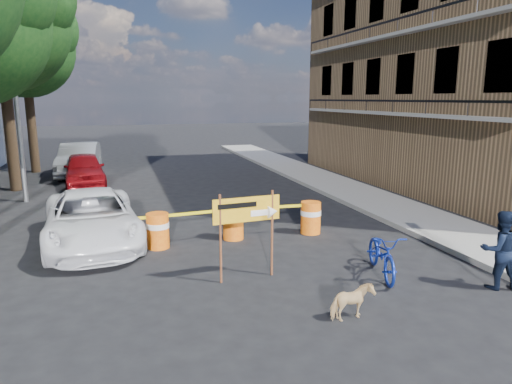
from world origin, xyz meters
TOP-DOWN VIEW (x-y plane):
  - ground at (0.00, 0.00)m, footprint 120.00×120.00m
  - sidewalk_east at (6.20, 6.00)m, footprint 2.40×40.00m
  - apartment_building at (12.00, 8.00)m, footprint 8.00×16.00m
  - tree_mid_b at (-6.73, 12.00)m, footprint 5.67×5.40m
  - tree_far at (-6.74, 17.00)m, footprint 5.04×4.80m
  - streetlamp at (-5.93, 9.50)m, footprint 1.25×0.18m
  - barrel_far_left at (-2.98, 2.69)m, footprint 0.58×0.58m
  - barrel_mid_left at (-1.80, 2.74)m, footprint 0.58×0.58m
  - barrel_mid_right at (0.22, 2.93)m, footprint 0.58×0.58m
  - barrel_far_right at (2.43, 2.81)m, footprint 0.58×0.58m
  - detour_sign at (0.00, 0.13)m, footprint 1.45×0.29m
  - pedestrian at (4.50, -1.77)m, footprint 0.91×0.79m
  - bicycle at (2.63, -0.53)m, footprint 0.91×1.14m
  - dog at (1.04, -2.16)m, footprint 0.80×0.45m
  - suv_white at (-3.41, 3.55)m, footprint 2.71×5.11m
  - sedan_red at (-4.15, 12.63)m, footprint 2.03×4.22m
  - sedan_silver at (-4.51, 15.16)m, footprint 1.92×4.93m

SIDE VIEW (x-z plane):
  - ground at x=0.00m, z-range 0.00..0.00m
  - sidewalk_east at x=6.20m, z-range 0.00..0.15m
  - dog at x=1.04m, z-range 0.00..0.64m
  - barrel_far_left at x=-2.98m, z-range 0.02..0.92m
  - barrel_mid_left at x=-1.80m, z-range 0.02..0.92m
  - barrel_mid_right at x=0.22m, z-range 0.02..0.92m
  - barrel_far_right at x=2.43m, z-range 0.02..0.92m
  - suv_white at x=-3.41m, z-range 0.00..1.37m
  - sedan_red at x=-4.15m, z-range 0.00..1.39m
  - pedestrian at x=4.50m, z-range 0.00..1.59m
  - sedan_silver at x=-4.51m, z-range 0.00..1.60m
  - bicycle at x=2.63m, z-range 0.00..1.89m
  - detour_sign at x=0.00m, z-range 0.44..2.31m
  - streetlamp at x=-5.93m, z-range 0.38..8.38m
  - apartment_building at x=12.00m, z-range 0.00..12.00m
  - tree_far at x=-6.74m, z-range 1.80..10.64m
  - tree_mid_b at x=-6.73m, z-range 1.90..11.53m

